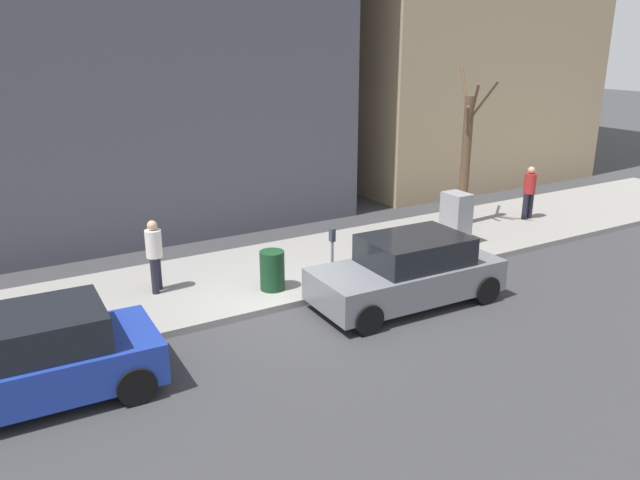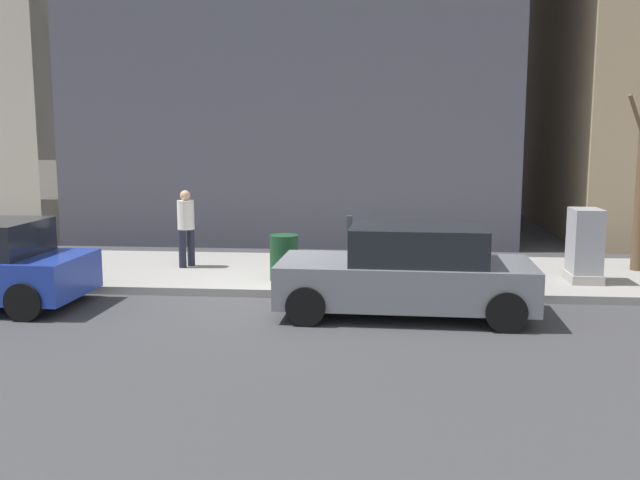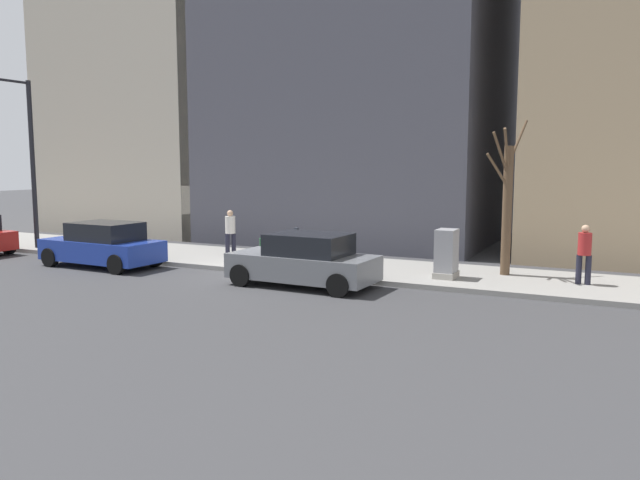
{
  "view_description": "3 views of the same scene",
  "coord_description": "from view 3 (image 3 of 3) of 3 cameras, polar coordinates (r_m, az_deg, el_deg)",
  "views": [
    {
      "loc": [
        -10.95,
        5.8,
        5.59
      ],
      "look_at": [
        1.06,
        -1.33,
        1.05
      ],
      "focal_mm": 35.0,
      "sensor_mm": 36.0,
      "label": 1
    },
    {
      "loc": [
        -12.74,
        -1.93,
        3.06
      ],
      "look_at": [
        1.14,
        -0.67,
        0.92
      ],
      "focal_mm": 40.0,
      "sensor_mm": 36.0,
      "label": 2
    },
    {
      "loc": [
        -16.5,
        -10.47,
        3.51
      ],
      "look_at": [
        1.56,
        -1.56,
        1.0
      ],
      "focal_mm": 35.0,
      "sensor_mm": 36.0,
      "label": 3
    }
  ],
  "objects": [
    {
      "name": "bare_tree",
      "position": [
        19.38,
        16.72,
        3.11
      ],
      "size": [
        1.87,
        0.95,
        4.64
      ],
      "color": "brown",
      "rests_on": "sidewalk"
    },
    {
      "name": "utility_box",
      "position": [
        18.59,
        11.48,
        -1.28
      ],
      "size": [
        0.83,
        0.61,
        1.43
      ],
      "color": "#A8A399",
      "rests_on": "sidewalk"
    },
    {
      "name": "sidewalk",
      "position": [
        21.53,
        -3.22,
        -2.1
      ],
      "size": [
        4.0,
        36.0,
        0.15
      ],
      "primitive_type": "cube",
      "color": "gray",
      "rests_on": "ground"
    },
    {
      "name": "parking_meter",
      "position": [
        19.44,
        -2.17,
        -0.39
      ],
      "size": [
        0.14,
        0.1,
        1.35
      ],
      "color": "slate",
      "rests_on": "sidewalk"
    },
    {
      "name": "ground_plane",
      "position": [
        19.85,
        -6.06,
        -3.13
      ],
      "size": [
        120.0,
        120.0,
        0.0
      ],
      "primitive_type": "plane",
      "color": "#38383A"
    },
    {
      "name": "office_tower_right",
      "position": [
        35.35,
        -13.56,
        16.39
      ],
      "size": [
        9.86,
        9.86,
        18.67
      ],
      "primitive_type": "cube",
      "color": "#BCB29E",
      "rests_on": "ground"
    },
    {
      "name": "pedestrian_midblock",
      "position": [
        22.7,
        -8.2,
        0.89
      ],
      "size": [
        0.36,
        0.36,
        1.66
      ],
      "rotation": [
        0.0,
        0.0,
        2.55
      ],
      "color": "#1E1E2D",
      "rests_on": "sidewalk"
    },
    {
      "name": "streetlamp",
      "position": [
        26.85,
        -25.29,
        7.5
      ],
      "size": [
        1.97,
        0.32,
        6.5
      ],
      "color": "black",
      "rests_on": "sidewalk"
    },
    {
      "name": "parked_car_blue",
      "position": [
        22.28,
        -19.23,
        -0.46
      ],
      "size": [
        2.05,
        4.26,
        1.52
      ],
      "rotation": [
        0.0,
        0.0,
        -0.03
      ],
      "color": "#1E389E",
      "rests_on": "ground"
    },
    {
      "name": "pedestrian_near_meter",
      "position": [
        18.69,
        23.02,
        -0.92
      ],
      "size": [
        0.36,
        0.4,
        1.66
      ],
      "rotation": [
        0.0,
        0.0,
        4.71
      ],
      "color": "#1E1E2D",
      "rests_on": "sidewalk"
    },
    {
      "name": "parked_car_grey",
      "position": [
        17.71,
        -1.42,
        -1.92
      ],
      "size": [
        2.02,
        4.25,
        1.52
      ],
      "rotation": [
        0.0,
        0.0,
        -0.03
      ],
      "color": "slate",
      "rests_on": "ground"
    },
    {
      "name": "trash_bin",
      "position": [
        20.52,
        -4.78,
        -1.08
      ],
      "size": [
        0.56,
        0.56,
        0.9
      ],
      "primitive_type": "cylinder",
      "color": "#14381E",
      "rests_on": "sidewalk"
    }
  ]
}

